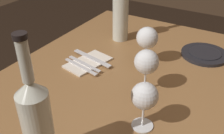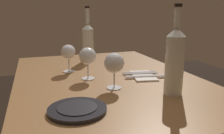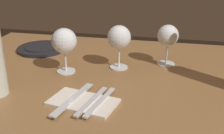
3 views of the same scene
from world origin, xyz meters
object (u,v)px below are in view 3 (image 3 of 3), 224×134
Objects in this scene: fork_outer at (100,102)px; wine_glass_centre at (119,38)px; dinner_plate at (41,48)px; folded_napkin at (83,102)px; fork_inner at (91,101)px; table_knife at (73,99)px; wine_glass_left at (168,37)px; wine_glass_right at (64,42)px.

wine_glass_centre is at bearing -90.02° from fork_outer.
dinner_plate reaches higher than fork_outer.
folded_napkin is 1.16× the size of fork_inner.
wine_glass_centre is 0.40m from dinner_plate.
folded_napkin is at bearing 180.00° from table_knife.
dinner_plate is 0.53m from fork_inner.
folded_napkin is 1.16× the size of fork_outer.
wine_glass_centre is (0.17, 0.07, 0.00)m from wine_glass_left.
folded_napkin is (0.22, 0.35, -0.11)m from wine_glass_left.
dinner_plate is 0.97× the size of table_knife.
wine_glass_centre is 0.76× the size of table_knife.
wine_glass_centre is at bearing -100.12° from folded_napkin.
wine_glass_left reaches higher than folded_napkin.
wine_glass_centre is at bearing -105.93° from table_knife.
wine_glass_right is 1.00× the size of wine_glass_centre.
fork_outer is at bearing 132.13° from dinner_plate.
wine_glass_left is 0.73× the size of folded_napkin.
wine_glass_centre is 0.31m from folded_napkin.
dinner_plate reaches higher than table_knife.
wine_glass_centre is 0.89× the size of fork_outer.
wine_glass_right reaches higher than wine_glass_left.
table_knife is at bearing -0.00° from fork_outer.
wine_glass_centre reaches higher than table_knife.
wine_glass_left is 0.85× the size of fork_outer.
wine_glass_right is at bearing -49.09° from fork_outer.
table_knife is at bearing 115.40° from wine_glass_right.
wine_glass_centre is at bearing -95.11° from fork_inner.
wine_glass_right reaches higher than folded_napkin.
wine_glass_left is at bearing 174.39° from dinner_plate.
dinner_plate is (0.53, -0.05, -0.10)m from wine_glass_left.
table_knife is at bearing 74.07° from wine_glass_centre.
dinner_plate reaches higher than fork_inner.
fork_inner is at bearing 180.00° from table_knife.
fork_outer is at bearing 89.98° from wine_glass_centre.
dinner_plate is 0.49m from table_knife.
folded_napkin is 0.03m from fork_inner.
table_knife is (0.25, 0.35, -0.10)m from wine_glass_left.
wine_glass_centre is at bearing -156.68° from wine_glass_right.
fork_inner is 0.85× the size of table_knife.
fork_inner and table_knife have the same top height.
fork_outer is 0.85× the size of table_knife.
wine_glass_right and wine_glass_centre have the same top height.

